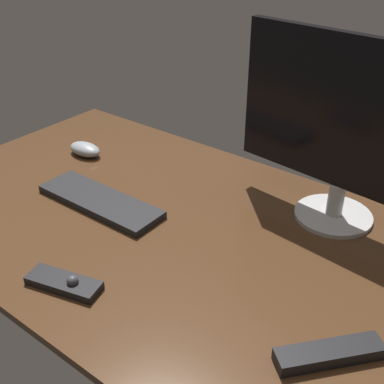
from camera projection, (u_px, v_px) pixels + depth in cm
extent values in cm
cube|color=#4C301C|center=(161.00, 224.00, 123.10)|extent=(140.00, 84.00, 2.00)
cylinder|color=silver|center=(333.00, 215.00, 123.76)|extent=(19.21, 19.21, 1.10)
cylinder|color=silver|center=(336.00, 199.00, 121.34)|extent=(3.98, 3.98, 8.37)
cube|color=black|center=(350.00, 116.00, 110.13)|extent=(56.36, 8.23, 35.43)
cube|color=black|center=(100.00, 201.00, 128.72)|extent=(35.97, 11.63, 1.91)
ellipsoid|color=#999EA5|center=(85.00, 149.00, 153.18)|extent=(11.46, 6.70, 3.85)
cube|color=black|center=(65.00, 283.00, 101.32)|extent=(16.85, 9.46, 1.80)
sphere|color=#3F3F44|center=(73.00, 281.00, 99.94)|extent=(2.43, 2.43, 2.43)
cube|color=black|center=(329.00, 354.00, 85.25)|extent=(15.97, 17.70, 2.52)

